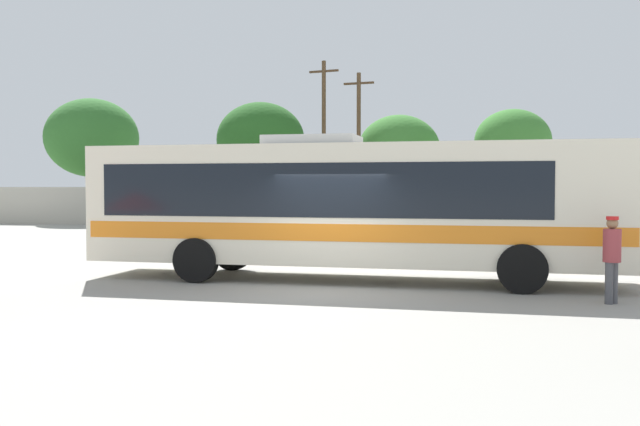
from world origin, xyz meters
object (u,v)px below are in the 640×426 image
object	(u,v)px
attendant_by_bus_door	(612,254)
parked_car_third_grey	(399,217)
utility_pole_far	(324,140)
roadside_tree_right	(513,142)
parked_car_rightmost_white	(545,217)
roadside_tree_midright	(399,150)
parked_car_second_black	(264,215)
utility_pole_near	(359,146)
coach_bus_cream_orange	(345,203)
roadside_tree_left	(92,138)
roadside_tree_midleft	(261,140)
parked_car_leftmost_black	(150,213)

from	to	relation	value
attendant_by_bus_door	parked_car_third_grey	world-z (taller)	attendant_by_bus_door
attendant_by_bus_door	utility_pole_far	world-z (taller)	utility_pole_far
parked_car_third_grey	roadside_tree_right	size ratio (longest dim) A/B	0.72
parked_car_rightmost_white	roadside_tree_midright	size ratio (longest dim) A/B	0.71
attendant_by_bus_door	parked_car_second_black	distance (m)	23.51
utility_pole_near	utility_pole_far	xyz separation A→B (m)	(-2.05, 0.04, 0.38)
coach_bus_cream_orange	roadside_tree_left	size ratio (longest dim) A/B	1.63
parked_car_second_black	parked_car_rightmost_white	world-z (taller)	parked_car_second_black
parked_car_rightmost_white	roadside_tree_midright	xyz separation A→B (m)	(-7.50, 8.26, 3.63)
coach_bus_cream_orange	parked_car_second_black	xyz separation A→B (m)	(-6.92, 17.62, -1.07)
parked_car_rightmost_white	attendant_by_bus_door	bearing A→B (deg)	-93.31
attendant_by_bus_door	roadside_tree_midleft	size ratio (longest dim) A/B	0.23
roadside_tree_midleft	roadside_tree_right	distance (m)	14.51
parked_car_rightmost_white	utility_pole_far	distance (m)	13.79
parked_car_rightmost_white	roadside_tree_left	xyz separation A→B (m)	(-26.54, 6.27, 4.47)
parked_car_second_black	roadside_tree_midleft	size ratio (longest dim) A/B	0.56
parked_car_rightmost_white	parked_car_second_black	bearing A→B (deg)	-179.63
attendant_by_bus_door	roadside_tree_right	bearing A→B (deg)	89.73
parked_car_leftmost_black	roadside_tree_midleft	world-z (taller)	roadside_tree_midleft
parked_car_leftmost_black	parked_car_third_grey	xyz separation A→B (m)	(13.07, -0.71, -0.05)
coach_bus_cream_orange	roadside_tree_right	xyz separation A→B (m)	(5.62, 23.65, 2.84)
utility_pole_far	coach_bus_cream_orange	bearing A→B (deg)	-78.05
parked_car_second_black	roadside_tree_left	bearing A→B (deg)	153.86
utility_pole_near	utility_pole_far	world-z (taller)	utility_pole_far
attendant_by_bus_door	roadside_tree_right	size ratio (longest dim) A/B	0.26
utility_pole_near	roadside_tree_right	distance (m)	8.59
attendant_by_bus_door	parked_car_third_grey	bearing A→B (deg)	106.08
roadside_tree_midright	utility_pole_near	bearing A→B (deg)	-132.98
parked_car_second_black	parked_car_rightmost_white	xyz separation A→B (m)	(13.58, 0.09, -0.00)
parked_car_third_grey	roadside_tree_left	world-z (taller)	roadside_tree_left
coach_bus_cream_orange	parked_car_leftmost_black	distance (m)	22.10
coach_bus_cream_orange	roadside_tree_right	distance (m)	24.47
attendant_by_bus_door	utility_pole_far	distance (m)	28.40
roadside_tree_left	utility_pole_near	bearing A→B (deg)	-0.99
coach_bus_cream_orange	utility_pole_far	xyz separation A→B (m)	(-5.02, 23.73, 3.10)
attendant_by_bus_door	utility_pole_near	distance (m)	27.61
utility_pole_near	roadside_tree_right	world-z (taller)	utility_pole_near
attendant_by_bus_door	coach_bus_cream_orange	bearing A→B (deg)	156.89
utility_pole_far	roadside_tree_midleft	xyz separation A→B (m)	(-3.87, 0.17, 0.05)
parked_car_rightmost_white	roadside_tree_left	bearing A→B (deg)	166.70
coach_bus_cream_orange	parked_car_third_grey	bearing A→B (deg)	90.29
parked_car_third_grey	attendant_by_bus_door	bearing A→B (deg)	-73.92
attendant_by_bus_door	parked_car_third_grey	xyz separation A→B (m)	(-5.58, 19.36, -0.19)
utility_pole_far	roadside_tree_right	world-z (taller)	utility_pole_far
roadside_tree_midright	roadside_tree_right	distance (m)	6.87
coach_bus_cream_orange	roadside_tree_midleft	xyz separation A→B (m)	(-8.89, 23.90, 3.14)
utility_pole_near	roadside_tree_midleft	xyz separation A→B (m)	(-5.92, 0.22, 0.43)
parked_car_rightmost_white	roadside_tree_right	distance (m)	7.19
roadside_tree_right	roadside_tree_left	bearing A→B (deg)	179.27
coach_bus_cream_orange	utility_pole_far	world-z (taller)	utility_pole_far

